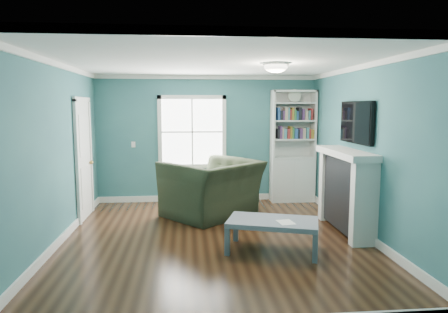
{
  "coord_description": "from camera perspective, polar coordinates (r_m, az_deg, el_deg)",
  "views": [
    {
      "loc": [
        -0.4,
        -5.75,
        1.96
      ],
      "look_at": [
        0.17,
        0.4,
        1.19
      ],
      "focal_mm": 32.0,
      "sensor_mm": 36.0,
      "label": 1
    }
  ],
  "objects": [
    {
      "name": "door",
      "position": [
        7.43,
        -19.41,
        -0.18
      ],
      "size": [
        0.12,
        0.98,
        2.17
      ],
      "color": "silver",
      "rests_on": "ground"
    },
    {
      "name": "recliner",
      "position": [
        7.18,
        -1.68,
        -3.25
      ],
      "size": [
        1.81,
        1.77,
        1.34
      ],
      "primitive_type": "imported",
      "rotation": [
        0.0,
        0.0,
        -2.41
      ],
      "color": "black",
      "rests_on": "ground"
    },
    {
      "name": "paper_sheet",
      "position": [
        5.44,
        8.82,
        -9.26
      ],
      "size": [
        0.23,
        0.28,
        0.0
      ],
      "primitive_type": "cube",
      "rotation": [
        0.0,
        0.0,
        0.15
      ],
      "color": "white",
      "rests_on": "coffee_table"
    },
    {
      "name": "room_walls",
      "position": [
        5.78,
        -1.28,
        3.32
      ],
      "size": [
        5.0,
        5.0,
        5.0
      ],
      "color": "#2E5D69",
      "rests_on": "ground"
    },
    {
      "name": "bookshelf",
      "position": [
        8.4,
        9.75,
        -0.1
      ],
      "size": [
        0.9,
        0.35,
        2.31
      ],
      "color": "silver",
      "rests_on": "ground"
    },
    {
      "name": "ceiling_fixture",
      "position": [
        6.02,
        7.42,
        12.63
      ],
      "size": [
        0.38,
        0.38,
        0.15
      ],
      "color": "white",
      "rests_on": "room_walls"
    },
    {
      "name": "tv",
      "position": [
        6.5,
        18.39,
        4.65
      ],
      "size": [
        0.06,
        1.1,
        0.65
      ],
      "primitive_type": "cube",
      "color": "black",
      "rests_on": "fireplace"
    },
    {
      "name": "light_switch",
      "position": [
        8.34,
        -12.81,
        1.68
      ],
      "size": [
        0.08,
        0.01,
        0.12
      ],
      "primitive_type": "cube",
      "color": "white",
      "rests_on": "room_walls"
    },
    {
      "name": "window",
      "position": [
        8.25,
        -4.56,
        3.52
      ],
      "size": [
        1.4,
        0.06,
        1.5
      ],
      "color": "white",
      "rests_on": "room_walls"
    },
    {
      "name": "coffee_table",
      "position": [
        5.54,
        6.97,
        -9.53
      ],
      "size": [
        1.35,
        1.0,
        0.44
      ],
      "rotation": [
        0.0,
        0.0,
        -0.32
      ],
      "color": "#4D535D",
      "rests_on": "ground"
    },
    {
      "name": "floor",
      "position": [
        6.09,
        -1.24,
        -11.7
      ],
      "size": [
        5.0,
        5.0,
        0.0
      ],
      "primitive_type": "plane",
      "color": "black",
      "rests_on": "ground"
    },
    {
      "name": "trim",
      "position": [
        5.81,
        -1.27,
        -0.08
      ],
      "size": [
        4.5,
        5.0,
        2.6
      ],
      "color": "white",
      "rests_on": "ground"
    },
    {
      "name": "fireplace",
      "position": [
        6.58,
        17.06,
        -4.84
      ],
      "size": [
        0.44,
        1.58,
        1.3
      ],
      "color": "black",
      "rests_on": "ground"
    }
  ]
}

